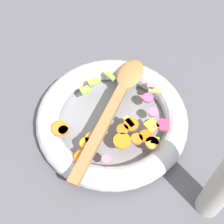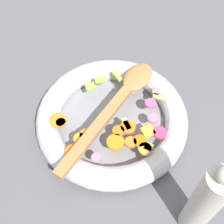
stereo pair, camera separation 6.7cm
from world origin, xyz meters
The scene contains 5 objects.
ground_plane centered at (0.00, 0.00, 0.00)m, with size 4.00×4.00×0.00m, color #4C4C51.
skillet centered at (0.00, 0.00, 0.02)m, with size 0.33×0.33×0.05m.
chopped_vegetables centered at (-0.02, 0.01, 0.05)m, with size 0.24×0.29×0.01m.
wooden_spoon centered at (0.00, -0.02, 0.06)m, with size 0.07×0.33×0.01m.
pepper_mill centered at (-0.23, 0.12, 0.11)m, with size 0.05×0.05×0.24m.
Camera 2 is at (-0.18, 0.33, 0.60)m, focal length 50.00 mm.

